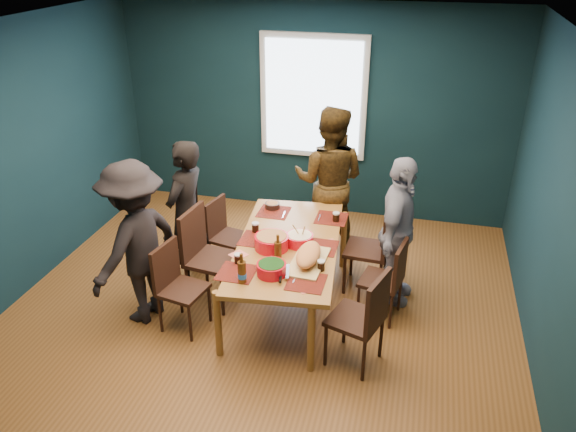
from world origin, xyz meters
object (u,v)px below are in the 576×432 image
(person_far_left, at_px, (187,213))
(bowl_salad, at_px, (272,241))
(bowl_dumpling, at_px, (300,239))
(person_right, at_px, (397,232))
(person_back, at_px, (329,181))
(chair_left_mid, at_px, (203,249))
(dining_table, at_px, (288,249))
(chair_left_near, at_px, (175,280))
(person_near_left, at_px, (136,243))
(bowl_herbs, at_px, (271,268))
(chair_left_far, at_px, (223,230))
(cutting_board, at_px, (308,256))
(chair_right_near, at_px, (365,314))
(chair_right_mid, at_px, (390,275))
(chair_right_far, at_px, (376,243))

(person_far_left, relative_size, bowl_salad, 4.87)
(bowl_dumpling, bearing_deg, person_right, 22.92)
(person_back, bearing_deg, chair_left_mid, 55.09)
(dining_table, xyz_separation_m, chair_left_near, (-0.95, -0.56, -0.15))
(person_right, xyz_separation_m, bowl_dumpling, (-0.90, -0.38, 0.01))
(person_near_left, xyz_separation_m, bowl_herbs, (1.32, -0.07, -0.03))
(chair_left_far, xyz_separation_m, bowl_dumpling, (0.98, -0.52, 0.30))
(chair_left_far, bearing_deg, chair_left_near, -81.58)
(chair_left_mid, distance_m, person_far_left, 0.48)
(chair_left_mid, height_order, cutting_board, chair_left_mid)
(dining_table, distance_m, chair_right_near, 1.09)
(chair_right_mid, distance_m, cutting_board, 0.86)
(chair_left_far, xyz_separation_m, chair_right_near, (1.70, -1.22, 0.06))
(chair_left_near, relative_size, cutting_board, 1.20)
(person_near_left, bearing_deg, chair_left_mid, 146.09)
(bowl_salad, bearing_deg, person_back, 77.74)
(bowl_dumpling, bearing_deg, dining_table, -176.29)
(person_near_left, xyz_separation_m, bowl_dumpling, (1.44, 0.50, -0.03))
(chair_left_near, bearing_deg, person_far_left, 114.88)
(chair_right_near, bearing_deg, person_far_left, 173.07)
(chair_right_far, relative_size, chair_right_near, 1.02)
(bowl_salad, relative_size, bowl_dumpling, 1.23)
(chair_right_far, height_order, person_near_left, person_near_left)
(chair_right_near, distance_m, person_right, 1.12)
(chair_right_mid, height_order, bowl_herbs, same)
(chair_left_near, bearing_deg, person_right, 36.67)
(dining_table, distance_m, person_back, 1.28)
(chair_left_near, relative_size, bowl_dumpling, 3.27)
(bowl_salad, bearing_deg, chair_right_far, 34.21)
(chair_left_far, relative_size, bowl_herbs, 3.16)
(dining_table, relative_size, bowl_herbs, 7.62)
(bowl_herbs, bearing_deg, bowl_salad, 105.25)
(chair_left_mid, distance_m, bowl_salad, 0.75)
(chair_left_mid, xyz_separation_m, person_far_left, (-0.30, 0.32, 0.21))
(chair_left_far, relative_size, person_far_left, 0.52)
(chair_left_near, xyz_separation_m, person_near_left, (-0.39, 0.06, 0.31))
(chair_left_near, relative_size, bowl_salad, 2.65)
(chair_left_near, xyz_separation_m, person_back, (1.12, 1.81, 0.37))
(chair_left_mid, relative_size, chair_left_near, 1.17)
(person_near_left, relative_size, bowl_salad, 5.00)
(person_far_left, distance_m, person_right, 2.15)
(person_near_left, bearing_deg, cutting_board, 113.14)
(chair_left_mid, bearing_deg, person_right, 21.66)
(chair_left_mid, relative_size, person_right, 0.65)
(person_far_left, height_order, person_right, person_far_left)
(person_far_left, distance_m, bowl_salad, 1.07)
(chair_left_mid, bearing_deg, bowl_dumpling, 13.08)
(person_right, distance_m, bowl_dumpling, 0.97)
(chair_left_near, distance_m, cutting_board, 1.27)
(person_back, bearing_deg, chair_right_near, 111.06)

